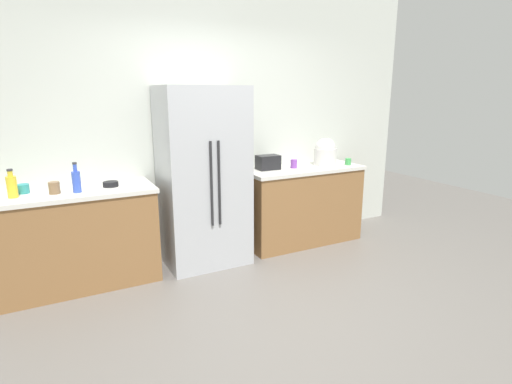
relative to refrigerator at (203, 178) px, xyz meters
The scene contains 14 objects.
ground_plane 1.63m from the refrigerator, 81.04° to the right, with size 10.65×10.65×0.00m, color slate.
kitchen_back_panel 0.71m from the refrigerator, 61.23° to the left, with size 5.33×0.10×2.95m, color silver.
counter_left 1.33m from the refrigerator, behind, with size 1.44×0.61×0.91m.
counter_right 1.32m from the refrigerator, ahead, with size 1.43×0.61×0.91m.
refrigerator is the anchor object (origin of this frame).
toaster 0.83m from the refrigerator, ahead, with size 0.25×0.17×0.16m, color black.
rice_cooker 1.58m from the refrigerator, ahead, with size 0.27×0.27×0.33m.
bottle_a 1.21m from the refrigerator, behind, with size 0.07×0.07×0.27m.
bottle_b 1.69m from the refrigerator, behind, with size 0.08×0.08×0.24m.
cup_a 1.13m from the refrigerator, ahead, with size 0.08×0.08×0.10m, color purple.
cup_b 1.38m from the refrigerator, behind, with size 0.09×0.09×0.10m, color brown.
cup_c 1.82m from the refrigerator, ahead, with size 0.07×0.07×0.08m, color green.
cup_d 1.62m from the refrigerator, behind, with size 0.09×0.09×0.08m, color teal.
bowl_a 0.91m from the refrigerator, behind, with size 0.14×0.14×0.05m, color black.
Camera 1 is at (-1.62, -2.52, 1.78)m, focal length 28.40 mm.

